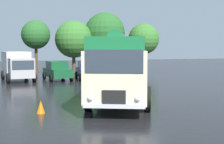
# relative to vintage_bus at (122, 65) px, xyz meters

# --- Properties ---
(ground_plane) EXTENTS (120.00, 120.00, 0.00)m
(ground_plane) POSITION_rel_vintage_bus_xyz_m (0.66, -0.05, -1.89)
(ground_plane) COLOR black
(vintage_bus) EXTENTS (6.58, 10.15, 3.49)m
(vintage_bus) POSITION_rel_vintage_bus_xyz_m (0.00, 0.00, 0.00)
(vintage_bus) COLOR beige
(vintage_bus) RESTS_ON ground
(car_near_left) EXTENTS (2.19, 4.31, 1.66)m
(car_near_left) POSITION_rel_vintage_bus_xyz_m (-1.25, 12.02, -1.05)
(car_near_left) COLOR #144C28
(car_near_left) RESTS_ON ground
(car_mid_left) EXTENTS (2.35, 4.38, 1.66)m
(car_mid_left) POSITION_rel_vintage_bus_xyz_m (1.47, 11.73, -1.05)
(car_mid_left) COLOR navy
(car_mid_left) RESTS_ON ground
(car_mid_right) EXTENTS (2.21, 4.32, 1.66)m
(car_mid_right) POSITION_rel_vintage_bus_xyz_m (4.24, 12.32, -1.05)
(car_mid_right) COLOR #144C28
(car_mid_right) RESTS_ON ground
(box_van) EXTENTS (2.70, 5.91, 2.50)m
(box_van) POSITION_rel_vintage_bus_xyz_m (-4.59, 12.94, -0.53)
(box_van) COLOR silver
(box_van) RESTS_ON ground
(tree_centre) EXTENTS (3.05, 3.05, 5.80)m
(tree_centre) POSITION_rel_vintage_bus_xyz_m (-2.20, 18.68, 2.35)
(tree_centre) COLOR #4C3823
(tree_centre) RESTS_ON ground
(tree_right_of_centre) EXTENTS (4.22, 4.22, 5.97)m
(tree_right_of_centre) POSITION_rel_vintage_bus_xyz_m (2.07, 19.21, 2.05)
(tree_right_of_centre) COLOR #4C3823
(tree_right_of_centre) RESTS_ON ground
(tree_far_right) EXTENTS (4.75, 4.75, 7.04)m
(tree_far_right) POSITION_rel_vintage_bus_xyz_m (5.77, 19.44, 2.78)
(tree_far_right) COLOR #4C3823
(tree_far_right) RESTS_ON ground
(tree_extra_right) EXTENTS (3.73, 3.73, 5.84)m
(tree_extra_right) POSITION_rel_vintage_bus_xyz_m (10.65, 18.78, 2.04)
(tree_extra_right) COLOR #4C3823
(tree_extra_right) RESTS_ON ground
(traffic_cone) EXTENTS (0.36, 0.36, 0.55)m
(traffic_cone) POSITION_rel_vintage_bus_xyz_m (-4.57, -2.08, -1.62)
(traffic_cone) COLOR orange
(traffic_cone) RESTS_ON ground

